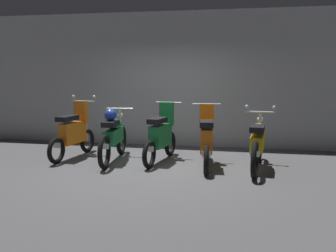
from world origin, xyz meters
TOP-DOWN VIEW (x-y plane):
  - ground_plane at (0.00, 0.00)m, footprint 80.00×80.00m
  - back_wall at (0.00, 2.46)m, footprint 16.00×0.30m
  - motorbike_slot_0 at (-1.88, 0.62)m, footprint 0.59×1.68m
  - motorbike_slot_1 at (-0.94, 0.47)m, footprint 0.56×1.95m
  - motorbike_slot_2 at (0.01, 0.63)m, footprint 0.56×1.67m
  - motorbike_slot_3 at (0.94, 0.38)m, footprint 0.56×1.68m
  - motorbike_slot_4 at (1.88, 0.36)m, footprint 0.59×1.95m

SIDE VIEW (x-z plane):
  - ground_plane at x=0.00m, z-range 0.00..0.00m
  - motorbike_slot_4 at x=1.88m, z-range -0.08..1.07m
  - motorbike_slot_2 at x=0.01m, z-range -0.06..1.11m
  - motorbike_slot_3 at x=0.94m, z-range -0.06..1.11m
  - motorbike_slot_1 at x=-0.94m, z-range -0.02..1.07m
  - motorbike_slot_0 at x=-1.88m, z-range -0.12..1.17m
  - back_wall at x=0.00m, z-range 0.00..3.21m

